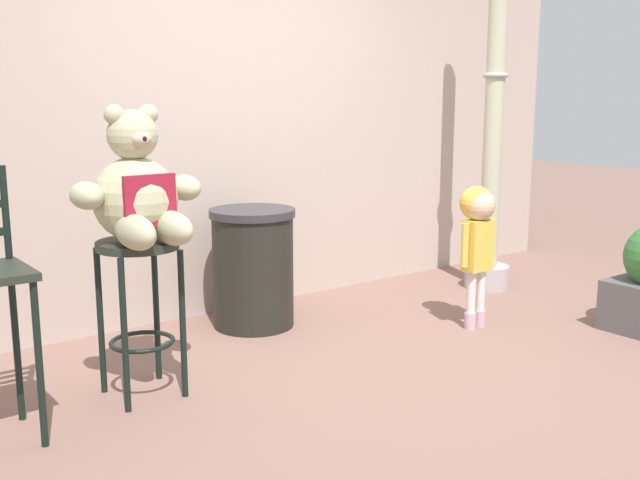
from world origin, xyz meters
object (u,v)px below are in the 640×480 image
teddy_bear (138,193)px  trash_bin (253,268)px  lamppost (493,144)px  bar_stool_with_teddy (139,285)px  child_walking (478,226)px

teddy_bear → trash_bin: (1.07, 0.68, -0.65)m
trash_bin → teddy_bear: bearing=-147.6°
lamppost → teddy_bear: bearing=-172.5°
teddy_bear → lamppost: (3.09, 0.41, 0.09)m
lamppost → bar_stool_with_teddy: bearing=-173.1°
teddy_bear → child_walking: teddy_bear is taller
lamppost → trash_bin: bearing=172.2°
bar_stool_with_teddy → trash_bin: bar_stool_with_teddy is taller
child_walking → lamppost: 1.18m
trash_bin → lamppost: 2.17m
trash_bin → lamppost: lamppost is taller
bar_stool_with_teddy → child_walking: 2.24m
trash_bin → lamppost: (2.02, -0.28, 0.74)m
bar_stool_with_teddy → teddy_bear: (0.00, -0.03, 0.47)m
teddy_bear → child_walking: (2.22, -0.23, -0.36)m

